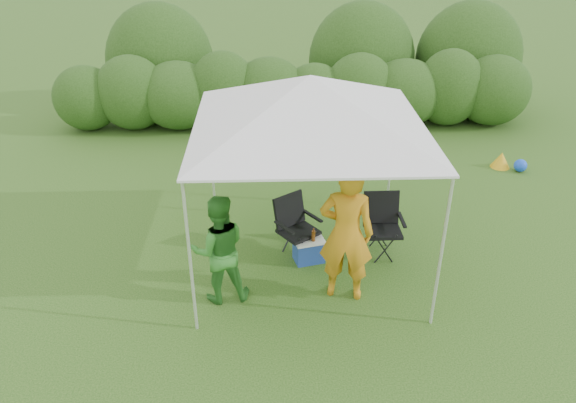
{
  "coord_description": "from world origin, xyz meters",
  "views": [
    {
      "loc": [
        -0.54,
        -6.51,
        4.86
      ],
      "look_at": [
        -0.29,
        0.4,
        1.05
      ],
      "focal_mm": 35.0,
      "sensor_mm": 36.0,
      "label": 1
    }
  ],
  "objects_px": {
    "woman": "(219,249)",
    "man": "(346,233)",
    "cooler": "(309,250)",
    "canopy": "(310,103)",
    "chair_left": "(295,223)",
    "chair_right": "(382,221)"
  },
  "relations": [
    {
      "from": "canopy",
      "to": "man",
      "type": "relative_size",
      "value": 1.58
    },
    {
      "from": "man",
      "to": "woman",
      "type": "xyz_separation_m",
      "value": [
        -1.66,
        -0.01,
        -0.21
      ]
    },
    {
      "from": "woman",
      "to": "cooler",
      "type": "relative_size",
      "value": 3.06
    },
    {
      "from": "canopy",
      "to": "chair_left",
      "type": "bearing_deg",
      "value": 135.6
    },
    {
      "from": "woman",
      "to": "canopy",
      "type": "bearing_deg",
      "value": -154.36
    },
    {
      "from": "chair_right",
      "to": "woman",
      "type": "bearing_deg",
      "value": -156.62
    },
    {
      "from": "canopy",
      "to": "chair_left",
      "type": "relative_size",
      "value": 3.29
    },
    {
      "from": "chair_right",
      "to": "woman",
      "type": "xyz_separation_m",
      "value": [
        -2.36,
        -1.05,
        0.24
      ]
    },
    {
      "from": "chair_right",
      "to": "woman",
      "type": "relative_size",
      "value": 0.61
    },
    {
      "from": "woman",
      "to": "man",
      "type": "bearing_deg",
      "value": 170.39
    },
    {
      "from": "canopy",
      "to": "chair_right",
      "type": "bearing_deg",
      "value": 8.83
    },
    {
      "from": "canopy",
      "to": "chair_right",
      "type": "height_order",
      "value": "canopy"
    },
    {
      "from": "chair_right",
      "to": "cooler",
      "type": "bearing_deg",
      "value": -169.48
    },
    {
      "from": "chair_left",
      "to": "cooler",
      "type": "relative_size",
      "value": 1.86
    },
    {
      "from": "canopy",
      "to": "chair_left",
      "type": "height_order",
      "value": "canopy"
    },
    {
      "from": "man",
      "to": "woman",
      "type": "height_order",
      "value": "man"
    },
    {
      "from": "man",
      "to": "woman",
      "type": "bearing_deg",
      "value": 11.71
    },
    {
      "from": "chair_left",
      "to": "man",
      "type": "distance_m",
      "value": 1.29
    },
    {
      "from": "canopy",
      "to": "man",
      "type": "xyz_separation_m",
      "value": [
        0.44,
        -0.86,
        -1.48
      ]
    },
    {
      "from": "woman",
      "to": "chair_left",
      "type": "bearing_deg",
      "value": -144.74
    },
    {
      "from": "canopy",
      "to": "cooler",
      "type": "height_order",
      "value": "canopy"
    },
    {
      "from": "chair_left",
      "to": "woman",
      "type": "xyz_separation_m",
      "value": [
        -1.04,
        -1.04,
        0.24
      ]
    }
  ]
}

